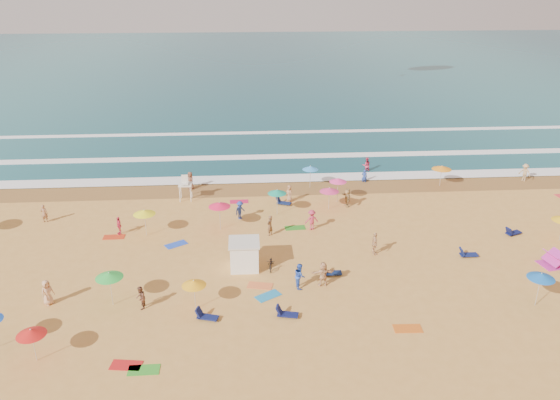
{
  "coord_description": "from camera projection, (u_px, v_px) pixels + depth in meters",
  "views": [
    {
      "loc": [
        -3.1,
        -37.45,
        20.09
      ],
      "look_at": [
        -0.21,
        6.0,
        1.5
      ],
      "focal_mm": 35.0,
      "sensor_mm": 36.0,
      "label": 1
    }
  ],
  "objects": [
    {
      "name": "bicycle",
      "position": [
        271.0,
        263.0,
        39.35
      ],
      "size": [
        0.73,
        1.68,
        0.86
      ],
      "primitive_type": "imported",
      "rotation": [
        0.0,
        0.0,
        -0.1
      ],
      "color": "black",
      "rests_on": "ground"
    },
    {
      "name": "ocean",
      "position": [
        257.0,
        67.0,
        119.53
      ],
      "size": [
        220.0,
        140.0,
        0.18
      ],
      "primitive_type": "cube",
      "color": "#0C4756",
      "rests_on": "ground"
    },
    {
      "name": "beachgoers",
      "position": [
        304.0,
        216.0,
        45.89
      ],
      "size": [
        46.53,
        25.02,
        2.07
      ],
      "color": "tan",
      "rests_on": "ground"
    },
    {
      "name": "loungers",
      "position": [
        353.0,
        269.0,
        39.16
      ],
      "size": [
        60.16,
        18.54,
        0.34
      ],
      "color": "#0E1A48",
      "rests_on": "ground"
    },
    {
      "name": "ground",
      "position": [
        288.0,
        248.0,
        42.44
      ],
      "size": [
        220.0,
        220.0,
        0.0
      ],
      "primitive_type": "plane",
      "color": "gold",
      "rests_on": "ground"
    },
    {
      "name": "beach_umbrellas",
      "position": [
        259.0,
        219.0,
        42.5
      ],
      "size": [
        49.29,
        26.35,
        0.69
      ],
      "color": "yellow",
      "rests_on": "ground"
    },
    {
      "name": "cabana_roof",
      "position": [
        244.0,
        242.0,
        38.87
      ],
      "size": [
        2.2,
        2.2,
        0.12
      ],
      "primitive_type": "cube",
      "color": "silver",
      "rests_on": "cabana"
    },
    {
      "name": "lifeguard_stand",
      "position": [
        186.0,
        189.0,
        50.81
      ],
      "size": [
        1.2,
        1.2,
        2.1
      ],
      "primitive_type": null,
      "color": "white",
      "rests_on": "ground"
    },
    {
      "name": "cabana",
      "position": [
        244.0,
        255.0,
        39.28
      ],
      "size": [
        2.0,
        2.0,
        2.0
      ],
      "primitive_type": "cube",
      "color": "white",
      "rests_on": "ground"
    },
    {
      "name": "wet_sand",
      "position": [
        278.0,
        188.0,
        53.91
      ],
      "size": [
        220.0,
        220.0,
        0.0
      ],
      "primitive_type": "plane",
      "color": "olive",
      "rests_on": "ground"
    },
    {
      "name": "towels",
      "position": [
        270.0,
        264.0,
        40.15
      ],
      "size": [
        42.94,
        23.72,
        0.03
      ],
      "color": "red",
      "rests_on": "ground"
    },
    {
      "name": "surf_foam",
      "position": [
        273.0,
        159.0,
        61.97
      ],
      "size": [
        200.0,
        18.7,
        0.05
      ],
      "color": "white",
      "rests_on": "ground"
    }
  ]
}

